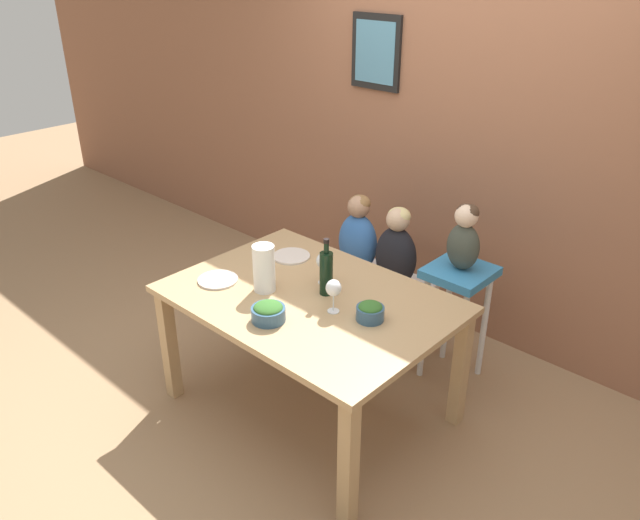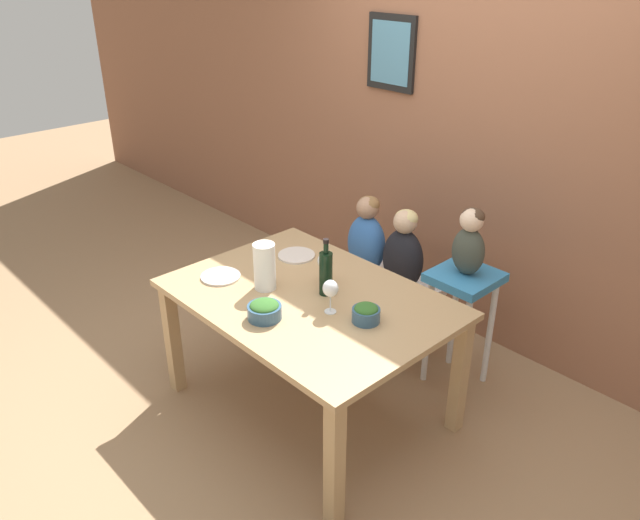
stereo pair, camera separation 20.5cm
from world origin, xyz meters
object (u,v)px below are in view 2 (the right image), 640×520
at_px(person_child_center, 403,252).
at_px(wine_glass_far, 325,261).
at_px(person_baby_right, 470,241).
at_px(paper_towel_roll, 265,266).
at_px(chair_right_highchair, 463,298).
at_px(dinner_plate_back_left, 296,255).
at_px(chair_far_left, 365,281).
at_px(person_child_left, 367,237).
at_px(salad_bowl_large, 264,310).
at_px(dinner_plate_front_left, 221,276).
at_px(salad_bowl_small, 366,313).
at_px(wine_glass_near, 330,289).
at_px(chair_far_center, 400,297).
at_px(wine_bottle, 326,272).

bearing_deg(person_child_center, wine_glass_far, -90.85).
relative_size(person_child_center, person_baby_right, 1.34).
distance_m(person_baby_right, paper_towel_roll, 1.11).
relative_size(chair_right_highchair, dinner_plate_back_left, 3.35).
bearing_deg(chair_far_left, person_baby_right, 0.08).
relative_size(person_child_left, salad_bowl_large, 3.07).
bearing_deg(chair_far_left, dinner_plate_front_left, -97.94).
height_order(salad_bowl_large, salad_bowl_small, same).
distance_m(person_child_center, dinner_plate_back_left, 0.65).
xyz_separation_m(person_child_center, dinner_plate_front_left, (-0.44, -1.01, 0.03)).
relative_size(wine_glass_near, dinner_plate_back_left, 0.81).
xyz_separation_m(chair_far_left, chair_right_highchair, (0.75, 0.00, 0.18)).
bearing_deg(salad_bowl_small, salad_bowl_large, -136.49).
bearing_deg(salad_bowl_large, paper_towel_roll, 140.72).
bearing_deg(wine_glass_far, person_child_left, 114.39).
relative_size(salad_bowl_small, dinner_plate_front_left, 0.63).
relative_size(chair_far_center, person_child_center, 0.89).
distance_m(paper_towel_roll, dinner_plate_front_left, 0.30).
height_order(chair_far_center, dinner_plate_back_left, dinner_plate_back_left).
height_order(chair_right_highchair, person_child_center, person_child_center).
height_order(chair_right_highchair, dinner_plate_front_left, dinner_plate_front_left).
distance_m(chair_right_highchair, salad_bowl_small, 0.79).
height_order(chair_far_left, wine_glass_far, wine_glass_far).
distance_m(person_child_left, person_child_center, 0.30).
height_order(person_child_left, salad_bowl_small, person_child_left).
bearing_deg(salad_bowl_large, dinner_plate_back_left, 125.95).
relative_size(chair_far_left, chair_far_center, 1.00).
relative_size(person_child_left, wine_bottle, 1.64).
bearing_deg(person_child_left, chair_far_left, -90.00).
bearing_deg(person_baby_right, wine_bottle, -116.98).
height_order(wine_glass_far, dinner_plate_back_left, wine_glass_far).
relative_size(person_child_center, dinner_plate_back_left, 2.37).
height_order(person_child_left, wine_glass_near, person_child_left).
xyz_separation_m(chair_right_highchair, dinner_plate_front_left, (-0.89, -1.01, 0.16)).
bearing_deg(chair_far_left, dinner_plate_back_left, -95.68).
bearing_deg(wine_glass_far, dinner_plate_front_left, -139.30).
xyz_separation_m(chair_right_highchair, person_baby_right, (-0.00, 0.00, 0.36)).
xyz_separation_m(wine_bottle, salad_bowl_large, (-0.03, -0.38, -0.08)).
distance_m(person_baby_right, dinner_plate_back_left, 0.99).
distance_m(person_child_center, wine_bottle, 0.74).
bearing_deg(salad_bowl_large, wine_bottle, 85.75).
relative_size(person_child_center, salad_bowl_small, 3.74).
bearing_deg(wine_glass_near, salad_bowl_small, 19.74).
height_order(salad_bowl_small, dinner_plate_front_left, salad_bowl_small).
relative_size(person_child_center, wine_glass_near, 2.92).
height_order(person_child_center, wine_bottle, wine_bottle).
bearing_deg(chair_far_center, person_baby_right, 0.13).
height_order(chair_far_center, dinner_plate_front_left, dinner_plate_front_left).
xyz_separation_m(person_child_left, person_child_center, (0.30, 0.00, 0.00)).
xyz_separation_m(person_baby_right, dinner_plate_back_left, (-0.80, -0.54, -0.19)).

